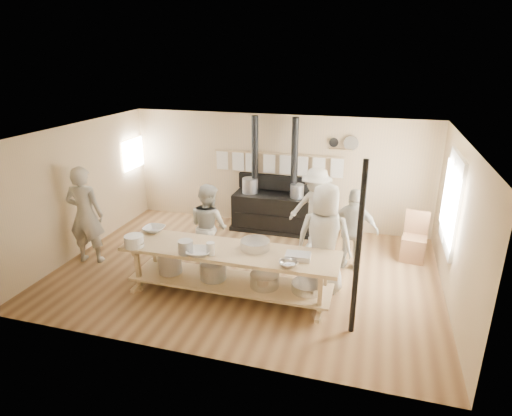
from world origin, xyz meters
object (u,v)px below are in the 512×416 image
(cook_far_left, at_px, (85,215))
(roasting_pan, at_px, (298,256))
(stove, at_px, (273,208))
(cook_by_window, at_px, (316,209))
(chair, at_px, (414,246))
(cook_right, at_px, (353,230))
(cook_left, at_px, (209,226))
(cook_center, at_px, (324,239))
(prep_table, at_px, (229,267))

(cook_far_left, height_order, roasting_pan, cook_far_left)
(stove, xyz_separation_m, cook_by_window, (1.08, -0.77, 0.35))
(chair, bearing_deg, stove, 173.79)
(cook_far_left, bearing_deg, chair, -173.17)
(stove, bearing_deg, cook_right, -37.66)
(cook_left, height_order, roasting_pan, cook_left)
(cook_far_left, distance_m, cook_left, 2.39)
(cook_far_left, bearing_deg, stove, -149.82)
(chair, bearing_deg, cook_left, -152.82)
(stove, height_order, roasting_pan, stove)
(cook_left, height_order, cook_right, cook_left)
(cook_left, xyz_separation_m, cook_center, (2.20, -0.31, 0.14))
(stove, distance_m, prep_table, 3.02)
(stove, distance_m, cook_by_window, 1.37)
(stove, height_order, cook_center, stove)
(prep_table, height_order, cook_center, cook_center)
(cook_right, bearing_deg, chair, -144.66)
(stove, bearing_deg, prep_table, -90.04)
(cook_center, bearing_deg, prep_table, 24.72)
(prep_table, relative_size, cook_far_left, 1.87)
(cook_far_left, relative_size, cook_center, 1.01)
(prep_table, relative_size, cook_by_window, 2.07)
(prep_table, xyz_separation_m, chair, (3.05, 2.27, -0.23))
(cook_left, distance_m, roasting_pan, 2.10)
(cook_left, relative_size, chair, 1.68)
(cook_center, xyz_separation_m, cook_right, (0.42, 0.94, -0.17))
(cook_by_window, relative_size, chair, 1.78)
(cook_center, distance_m, roasting_pan, 0.71)
(stove, bearing_deg, cook_by_window, -35.49)
(stove, height_order, chair, stove)
(cook_right, distance_m, roasting_pan, 1.75)
(cook_far_left, relative_size, cook_by_window, 1.11)
(cook_far_left, distance_m, roasting_pan, 4.24)
(stove, distance_m, chair, 3.15)
(prep_table, bearing_deg, cook_left, 128.24)
(cook_by_window, bearing_deg, cook_left, -129.49)
(cook_right, relative_size, chair, 1.62)
(prep_table, distance_m, cook_left, 1.21)
(cook_right, height_order, cook_by_window, cook_by_window)
(cook_far_left, distance_m, cook_by_window, 4.52)
(stove, distance_m, cook_left, 2.24)
(cook_left, xyz_separation_m, chair, (3.78, 1.35, -0.53))
(prep_table, bearing_deg, cook_far_left, 171.62)
(roasting_pan, bearing_deg, chair, 50.33)
(stove, relative_size, cook_far_left, 1.35)
(prep_table, height_order, cook_far_left, cook_far_left)
(cook_right, xyz_separation_m, chair, (1.16, 0.71, -0.50))
(stove, xyz_separation_m, cook_left, (-0.73, -2.09, 0.30))
(cook_right, bearing_deg, cook_by_window, -36.56)
(prep_table, bearing_deg, chair, 36.66)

